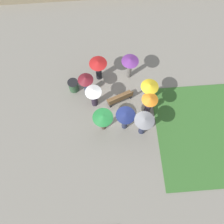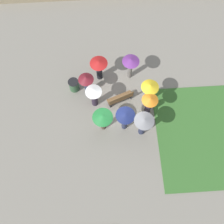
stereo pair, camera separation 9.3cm
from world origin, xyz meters
The scene contains 13 objects.
ground_plane centered at (0.00, 0.00, 0.00)m, with size 90.00×90.00×0.00m, color gray.
lawn_patch_near centered at (-5.30, 1.93, 0.03)m, with size 6.51×6.39×0.06m.
park_bench centered at (-0.04, -0.57, 0.46)m, with size 1.64×0.96×0.90m.
trash_bin centered at (2.76, -1.66, 0.44)m, with size 0.65×0.65×0.87m.
crowd_person_red centered at (1.14, -2.40, 1.26)m, with size 1.07×1.07×1.81m.
crowd_person_white centered at (1.52, -0.54, 1.27)m, with size 0.96×0.96×1.84m.
crowd_person_yellow centered at (-1.70, -0.58, 1.24)m, with size 1.02×1.02×1.88m.
crowd_person_purple centered at (-0.76, -2.35, 1.41)m, with size 1.03×1.03×1.89m.
crowd_person_navy centered at (-0.16, 1.09, 1.38)m, with size 1.08×1.08×1.92m.
crowd_person_grey centered at (-1.13, 1.47, 1.33)m, with size 1.10×1.10×1.94m.
crowd_person_green centered at (1.08, 1.04, 1.39)m, with size 1.15×1.15×1.78m.
crowd_person_orange centered at (-1.60, 0.22, 1.23)m, with size 0.93×0.93×1.85m.
crowd_person_maroon centered at (1.93, -1.39, 1.27)m, with size 0.91×0.91×1.81m.
Camera 1 is at (1.04, 6.86, 15.71)m, focal length 45.00 mm.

